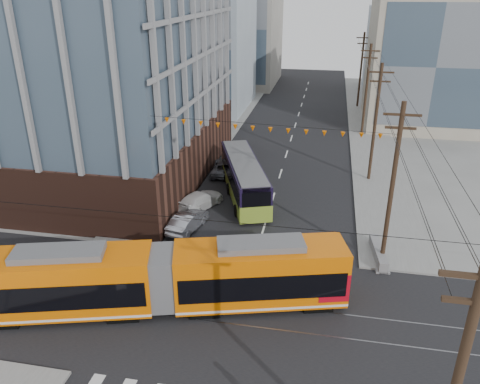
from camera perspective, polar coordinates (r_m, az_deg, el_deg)
name	(u,v)px	position (r m, az deg, el deg)	size (l,w,h in m)	color
ground	(222,364)	(24.66, -2.19, -20.19)	(160.00, 160.00, 0.00)	slate
office_building	(37,20)	(48.09, -23.46, 18.66)	(30.00, 25.00, 28.60)	#381E16
bg_bldg_nw_near	(188,46)	(72.85, -6.40, 17.31)	(18.00, 16.00, 18.00)	#8C99A5
bg_bldg_ne_near	(425,63)	(66.91, 21.64, 14.41)	(14.00, 14.00, 16.00)	gray
bg_bldg_nw_far	(234,28)	(91.34, -0.68, 19.38)	(16.00, 18.00, 20.00)	gray
bg_bldg_ne_far	(417,52)	(86.92, 20.75, 15.71)	(16.00, 16.00, 14.00)	#8C99A5
utility_pole_far	(361,71)	(74.26, 14.51, 14.12)	(0.30, 0.30, 11.00)	black
streetcar	(164,279)	(27.16, -9.30, -10.39)	(20.71, 2.91, 3.99)	#DD6003
city_bus	(244,178)	(41.03, 0.48, 1.75)	(2.59, 11.97, 3.39)	black
parked_car_silver	(188,221)	(35.83, -6.41, -3.58)	(1.52, 4.35, 1.43)	gray
parked_car_white	(200,200)	(39.25, -4.91, -0.98)	(1.98, 4.86, 1.41)	silver
parked_car_grey	(224,167)	(46.34, -1.92, 3.05)	(2.26, 4.91, 1.36)	slate
jersey_barrier	(378,253)	(33.56, 16.49, -7.16)	(0.90, 3.98, 0.80)	gray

